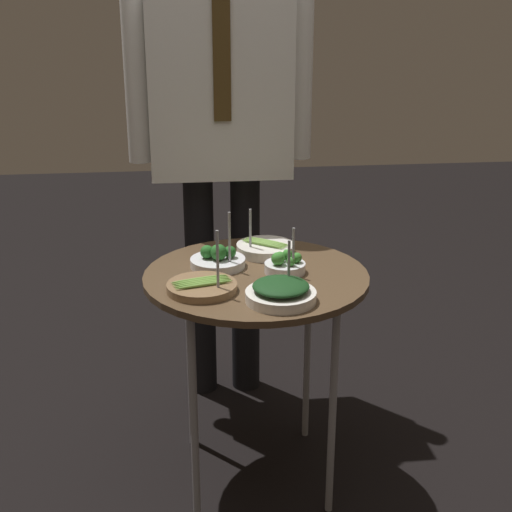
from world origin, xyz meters
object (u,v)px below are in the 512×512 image
bowl_asparagus_mid_left (202,286)px  bowl_asparagus_back_right (265,248)px  bowl_broccoli_front_center (285,265)px  bowl_broccoli_far_rim (218,259)px  bowl_spinach_center (281,292)px  waiter_figure (220,105)px  serving_cart (256,291)px

bowl_asparagus_mid_left → bowl_asparagus_back_right: bearing=53.3°
bowl_broccoli_front_center → bowl_broccoli_far_rim: size_ratio=0.82×
bowl_spinach_center → bowl_asparagus_back_right: bearing=88.9°
bowl_broccoli_far_rim → waiter_figure: (0.04, 0.45, 0.35)m
bowl_spinach_center → bowl_asparagus_back_right: 0.34m
bowl_broccoli_front_center → bowl_asparagus_mid_left: size_ratio=0.75×
bowl_broccoli_front_center → waiter_figure: waiter_figure is taller
serving_cart → bowl_broccoli_far_rim: size_ratio=3.94×
waiter_figure → bowl_broccoli_front_center: bearing=-75.8°
bowl_asparagus_back_right → bowl_spinach_center: bearing=-91.1°
serving_cart → bowl_broccoli_front_center: bearing=-1.2°
bowl_broccoli_far_rim → waiter_figure: size_ratio=0.10×
bowl_broccoli_front_center → serving_cart: bearing=178.8°
bowl_spinach_center → bowl_broccoli_far_rim: bearing=118.2°
bowl_asparagus_mid_left → bowl_asparagus_back_right: size_ratio=1.07×
bowl_asparagus_mid_left → bowl_spinach_center: bearing=-24.4°
serving_cart → bowl_asparagus_back_right: size_ratio=3.83×
bowl_broccoli_front_center → waiter_figure: size_ratio=0.08×
serving_cart → bowl_spinach_center: size_ratio=3.69×
serving_cart → bowl_broccoli_front_center: 0.11m
serving_cart → bowl_broccoli_front_center: bowl_broccoli_front_center is taller
serving_cart → bowl_broccoli_front_center: size_ratio=4.81×
serving_cart → waiter_figure: waiter_figure is taller
bowl_broccoli_front_center → waiter_figure: 0.64m
bowl_broccoli_far_rim → bowl_asparagus_back_right: 0.17m
bowl_spinach_center → waiter_figure: 0.79m
bowl_broccoli_far_rim → bowl_asparagus_mid_left: bowl_asparagus_mid_left is taller
serving_cart → bowl_broccoli_far_rim: 0.14m
bowl_broccoli_front_center → bowl_spinach_center: bearing=-101.9°
bowl_broccoli_far_rim → bowl_asparagus_back_right: bowl_broccoli_far_rim is taller
bowl_broccoli_far_rim → bowl_spinach_center: (0.14, -0.25, 0.00)m
waiter_figure → bowl_broccoli_far_rim: bearing=-95.4°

